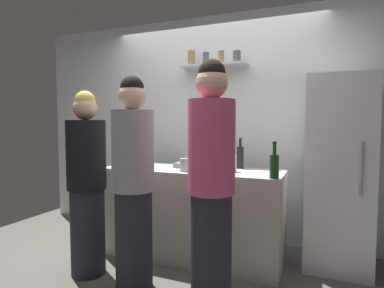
{
  "coord_description": "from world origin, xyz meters",
  "views": [
    {
      "loc": [
        1.22,
        -2.39,
        1.36
      ],
      "look_at": [
        0.01,
        0.54,
        1.15
      ],
      "focal_mm": 29.88,
      "sensor_mm": 36.0,
      "label": 1
    }
  ],
  "objects": [
    {
      "name": "refrigerator",
      "position": [
        1.35,
        0.85,
        0.89
      ],
      "size": [
        0.57,
        0.61,
        1.79
      ],
      "color": "white",
      "rests_on": "ground"
    },
    {
      "name": "water_bottle_plastic",
      "position": [
        0.43,
        0.52,
        0.99
      ],
      "size": [
        0.08,
        0.08,
        0.2
      ],
      "color": "silver",
      "rests_on": "counter"
    },
    {
      "name": "ground_plane",
      "position": [
        0.0,
        0.0,
        0.0
      ],
      "size": [
        5.28,
        5.28,
        0.0
      ],
      "primitive_type": "plane",
      "color": "#59544F"
    },
    {
      "name": "person_pink_top",
      "position": [
        0.48,
        -0.23,
        0.91
      ],
      "size": [
        0.34,
        0.34,
        1.81
      ],
      "rotation": [
        0.0,
        0.0,
        0.46
      ],
      "color": "#262633",
      "rests_on": "ground"
    },
    {
      "name": "wine_bottle_dark_glass",
      "position": [
        0.44,
        0.77,
        1.02
      ],
      "size": [
        0.07,
        0.07,
        0.32
      ],
      "color": "black",
      "rests_on": "counter"
    },
    {
      "name": "utensil_holder",
      "position": [
        0.0,
        0.37,
        0.96
      ],
      "size": [
        0.09,
        0.09,
        0.23
      ],
      "color": "#B2B2B7",
      "rests_on": "counter"
    },
    {
      "name": "wine_bottle_green_glass",
      "position": [
        0.85,
        0.29,
        1.01
      ],
      "size": [
        0.08,
        0.08,
        0.31
      ],
      "color": "#19471E",
      "rests_on": "counter"
    },
    {
      "name": "counter",
      "position": [
        0.01,
        0.54,
        0.45
      ],
      "size": [
        1.79,
        0.61,
        0.9
      ],
      "primitive_type": "cube",
      "color": "#B7B2A8",
      "rests_on": "ground"
    },
    {
      "name": "back_wall_assembly",
      "position": [
        0.0,
        1.25,
        1.3
      ],
      "size": [
        4.8,
        0.32,
        2.6
      ],
      "color": "white",
      "rests_on": "ground"
    },
    {
      "name": "wine_bottle_amber_glass",
      "position": [
        -0.47,
        0.35,
        1.02
      ],
      "size": [
        0.07,
        0.07,
        0.32
      ],
      "color": "#472814",
      "rests_on": "counter"
    },
    {
      "name": "baking_pan",
      "position": [
        -0.02,
        0.64,
        0.92
      ],
      "size": [
        0.34,
        0.24,
        0.05
      ],
      "primitive_type": "cube",
      "color": "gray",
      "rests_on": "counter"
    },
    {
      "name": "person_blonde",
      "position": [
        -0.72,
        -0.15,
        0.81
      ],
      "size": [
        0.34,
        0.34,
        1.64
      ],
      "rotation": [
        0.0,
        0.0,
        1.0
      ],
      "color": "#262633",
      "rests_on": "ground"
    },
    {
      "name": "person_grey_hoodie",
      "position": [
        -0.19,
        -0.22,
        0.86
      ],
      "size": [
        0.34,
        0.34,
        1.73
      ],
      "rotation": [
        0.0,
        0.0,
        2.63
      ],
      "color": "#262633",
      "rests_on": "ground"
    }
  ]
}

